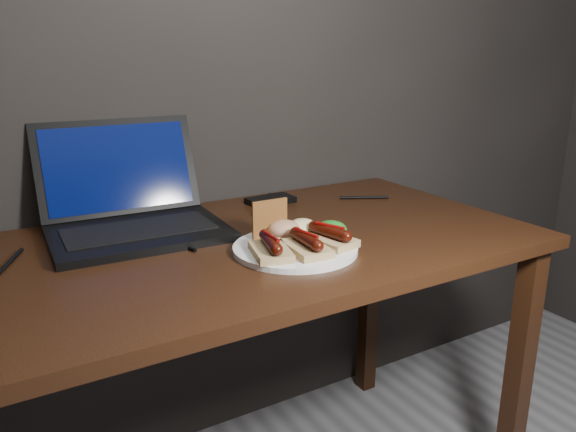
# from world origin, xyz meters

# --- Properties ---
(desk) EXTENTS (1.40, 0.70, 0.75)m
(desk) POSITION_xyz_m (0.00, 1.38, 0.66)
(desk) COLOR #371F0D
(desk) RESTS_ON ground
(laptop) EXTENTS (0.40, 0.38, 0.25)m
(laptop) POSITION_xyz_m (-0.15, 1.58, 0.80)
(laptop) COLOR black
(laptop) RESTS_ON desk
(hard_drive) EXTENTS (0.13, 0.08, 0.02)m
(hard_drive) POSITION_xyz_m (0.24, 1.63, 0.76)
(hard_drive) COLOR black
(hard_drive) RESTS_ON desk
(desk_cables) EXTENTS (1.04, 0.35, 0.01)m
(desk_cables) POSITION_xyz_m (0.01, 1.52, 0.75)
(desk_cables) COLOR black
(desk_cables) RESTS_ON desk
(plate) EXTENTS (0.34, 0.34, 0.01)m
(plate) POSITION_xyz_m (0.10, 1.26, 0.76)
(plate) COLOR white
(plate) RESTS_ON desk
(bread_sausage_left) EXTENTS (0.10, 0.13, 0.04)m
(bread_sausage_left) POSITION_xyz_m (0.03, 1.24, 0.78)
(bread_sausage_left) COLOR tan
(bread_sausage_left) RESTS_ON plate
(bread_sausage_center) EXTENTS (0.08, 0.12, 0.04)m
(bread_sausage_center) POSITION_xyz_m (0.10, 1.22, 0.78)
(bread_sausage_center) COLOR tan
(bread_sausage_center) RESTS_ON plate
(bread_sausage_right) EXTENTS (0.09, 0.13, 0.04)m
(bread_sausage_right) POSITION_xyz_m (0.17, 1.24, 0.78)
(bread_sausage_right) COLOR tan
(bread_sausage_right) RESTS_ON plate
(crispbread) EXTENTS (0.08, 0.01, 0.08)m
(crispbread) POSITION_xyz_m (0.08, 1.34, 0.80)
(crispbread) COLOR #975A29
(crispbread) RESTS_ON plate
(salad_greens) EXTENTS (0.07, 0.07, 0.04)m
(salad_greens) POSITION_xyz_m (0.19, 1.27, 0.78)
(salad_greens) COLOR #136319
(salad_greens) RESTS_ON plate
(salsa_mound) EXTENTS (0.07, 0.07, 0.04)m
(salsa_mound) POSITION_xyz_m (0.11, 1.32, 0.78)
(salsa_mound) COLOR maroon
(salsa_mound) RESTS_ON plate
(coleslaw_mound) EXTENTS (0.06, 0.06, 0.04)m
(coleslaw_mound) POSITION_xyz_m (0.16, 1.32, 0.78)
(coleslaw_mound) COLOR white
(coleslaw_mound) RESTS_ON plate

